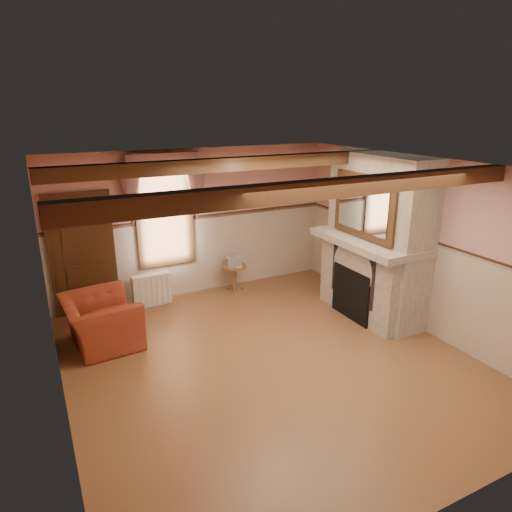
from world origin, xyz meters
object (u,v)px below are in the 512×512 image
radiator (152,290)px  mantel_clock (342,222)px  side_table (235,278)px  bowl (363,232)px  armchair (101,321)px  oil_lamp (360,226)px

radiator → mantel_clock: size_ratio=2.92×
side_table → bowl: 2.70m
armchair → mantel_clock: size_ratio=4.96×
bowl → armchair: bearing=169.5°
armchair → oil_lamp: size_ratio=4.25×
side_table → radiator: 1.64m
bowl → oil_lamp: 0.12m
oil_lamp → armchair: bearing=170.4°
armchair → side_table: (2.70, 1.01, -0.11)m
radiator → oil_lamp: size_ratio=2.50×
radiator → side_table: bearing=-5.1°
mantel_clock → bowl: bearing=-90.0°
side_table → radiator: radiator is taller
armchair → oil_lamp: bearing=-104.2°
mantel_clock → oil_lamp: (0.00, -0.52, 0.04)m
bowl → mantel_clock: 0.59m
armchair → mantel_clock: (4.32, -0.21, 1.13)m
oil_lamp → side_table: bearing=133.0°
bowl → radiator: bearing=149.6°
radiator → mantel_clock: 3.72m
radiator → bowl: (3.25, -1.91, 1.17)m
bowl → mantel_clock: mantel_clock is taller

